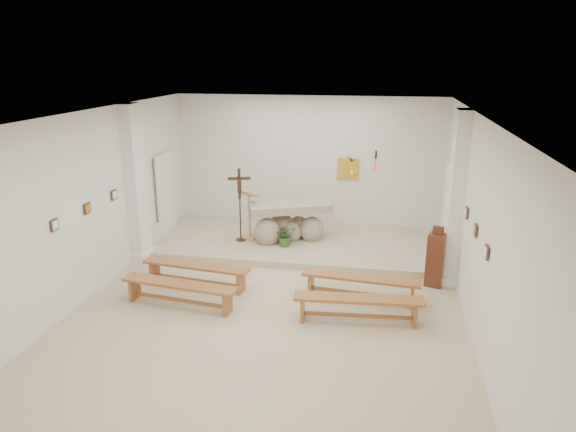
% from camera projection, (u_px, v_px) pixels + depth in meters
% --- Properties ---
extents(ground, '(7.00, 10.00, 0.00)m').
position_uv_depth(ground, '(267.00, 312.00, 9.30)').
color(ground, '#C1B18B').
rests_on(ground, ground).
extents(wall_left, '(0.02, 10.00, 3.50)m').
position_uv_depth(wall_left, '(80.00, 210.00, 9.39)').
color(wall_left, white).
rests_on(wall_left, ground).
extents(wall_right, '(0.02, 10.00, 3.50)m').
position_uv_depth(wall_right, '(479.00, 232.00, 8.18)').
color(wall_right, white).
rests_on(wall_right, ground).
extents(wall_back, '(7.00, 0.02, 3.50)m').
position_uv_depth(wall_back, '(308.00, 163.00, 13.47)').
color(wall_back, white).
rests_on(wall_back, ground).
extents(ceiling, '(7.00, 10.00, 0.02)m').
position_uv_depth(ceiling, '(264.00, 118.00, 8.27)').
color(ceiling, silver).
rests_on(ceiling, wall_back).
extents(sanctuary_platform, '(6.98, 3.00, 0.15)m').
position_uv_depth(sanctuary_platform, '(298.00, 243.00, 12.57)').
color(sanctuary_platform, '#C2B595').
rests_on(sanctuary_platform, ground).
extents(pilaster_left, '(0.26, 0.55, 3.50)m').
position_uv_depth(pilaster_left, '(136.00, 185.00, 11.24)').
color(pilaster_left, white).
rests_on(pilaster_left, ground).
extents(pilaster_right, '(0.26, 0.55, 3.50)m').
position_uv_depth(pilaster_right, '(455.00, 199.00, 10.07)').
color(pilaster_right, white).
rests_on(pilaster_right, ground).
extents(gold_wall_relief, '(0.55, 0.04, 0.55)m').
position_uv_depth(gold_wall_relief, '(348.00, 169.00, 13.29)').
color(gold_wall_relief, yellow).
rests_on(gold_wall_relief, wall_back).
extents(sanctuary_lamp, '(0.11, 0.36, 0.44)m').
position_uv_depth(sanctuary_lamp, '(375.00, 166.00, 12.88)').
color(sanctuary_lamp, black).
rests_on(sanctuary_lamp, wall_back).
extents(station_frame_left_front, '(0.03, 0.20, 0.20)m').
position_uv_depth(station_frame_left_front, '(55.00, 225.00, 8.64)').
color(station_frame_left_front, '#46291E').
rests_on(station_frame_left_front, wall_left).
extents(station_frame_left_mid, '(0.03, 0.20, 0.20)m').
position_uv_depth(station_frame_left_mid, '(87.00, 208.00, 9.58)').
color(station_frame_left_mid, '#46291E').
rests_on(station_frame_left_mid, wall_left).
extents(station_frame_left_rear, '(0.03, 0.20, 0.20)m').
position_uv_depth(station_frame_left_rear, '(114.00, 195.00, 10.52)').
color(station_frame_left_rear, '#46291E').
rests_on(station_frame_left_rear, wall_left).
extents(station_frame_right_front, '(0.03, 0.20, 0.20)m').
position_uv_depth(station_frame_right_front, '(487.00, 252.00, 7.44)').
color(station_frame_right_front, '#46291E').
rests_on(station_frame_right_front, wall_right).
extents(station_frame_right_mid, '(0.03, 0.20, 0.20)m').
position_uv_depth(station_frame_right_mid, '(475.00, 230.00, 8.38)').
color(station_frame_right_mid, '#46291E').
rests_on(station_frame_right_mid, wall_right).
extents(station_frame_right_rear, '(0.03, 0.20, 0.20)m').
position_uv_depth(station_frame_right_rear, '(467.00, 213.00, 9.32)').
color(station_frame_right_rear, '#46291E').
rests_on(station_frame_right_rear, wall_right).
extents(radiator_left, '(0.10, 0.85, 0.52)m').
position_uv_depth(radiator_left, '(153.00, 237.00, 12.35)').
color(radiator_left, silver).
rests_on(radiator_left, ground).
extents(radiator_right, '(0.10, 0.85, 0.52)m').
position_uv_depth(radiator_right, '(448.00, 257.00, 11.16)').
color(radiator_right, silver).
rests_on(radiator_right, ground).
extents(altar, '(2.08, 1.42, 1.00)m').
position_uv_depth(altar, '(289.00, 224.00, 12.46)').
color(altar, tan).
rests_on(altar, sanctuary_platform).
extents(lectern, '(0.53, 0.48, 1.25)m').
position_uv_depth(lectern, '(249.00, 214.00, 12.46)').
color(lectern, tan).
rests_on(lectern, sanctuary_platform).
extents(crucifix_stand, '(0.53, 0.23, 1.78)m').
position_uv_depth(crucifix_stand, '(240.00, 200.00, 12.21)').
color(crucifix_stand, '#361F11').
rests_on(crucifix_stand, sanctuary_platform).
extents(potted_plant, '(0.63, 0.60, 0.54)m').
position_uv_depth(potted_plant, '(286.00, 235.00, 12.08)').
color(potted_plant, '#365E25').
rests_on(potted_plant, sanctuary_platform).
extents(donation_pedestal, '(0.42, 0.42, 1.25)m').
position_uv_depth(donation_pedestal, '(436.00, 260.00, 10.25)').
color(donation_pedestal, '#582919').
rests_on(donation_pedestal, ground).
extents(bench_left_front, '(2.26, 0.63, 0.47)m').
position_uv_depth(bench_left_front, '(196.00, 270.00, 10.26)').
color(bench_left_front, brown).
rests_on(bench_left_front, ground).
extents(bench_right_front, '(2.25, 0.57, 0.47)m').
position_uv_depth(bench_right_front, '(361.00, 282.00, 9.69)').
color(bench_right_front, brown).
rests_on(bench_right_front, ground).
extents(bench_left_second, '(2.26, 0.64, 0.47)m').
position_uv_depth(bench_left_second, '(179.00, 289.00, 9.42)').
color(bench_left_second, brown).
rests_on(bench_left_second, ground).
extents(bench_right_second, '(2.25, 0.53, 0.47)m').
position_uv_depth(bench_right_second, '(358.00, 304.00, 8.86)').
color(bench_right_second, brown).
rests_on(bench_right_second, ground).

